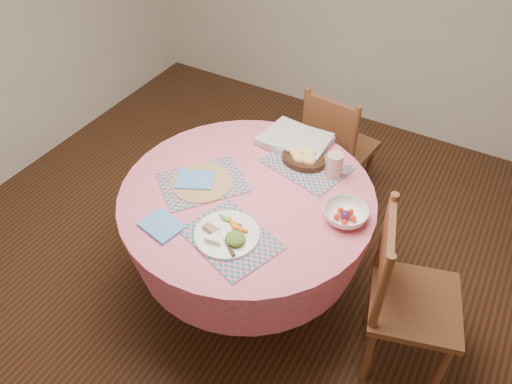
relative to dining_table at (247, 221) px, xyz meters
The scene contains 15 objects.
ground 0.56m from the dining_table, ahead, with size 4.00×4.00×0.00m, color #331C0F.
dining_table is the anchor object (origin of this frame).
chair_right 0.83m from the dining_table, ahead, with size 0.51×0.53×0.93m.
chair_back 0.95m from the dining_table, 84.08° to the left, with size 0.45×0.43×0.87m.
placemat_front 0.36m from the dining_table, 72.76° to the right, with size 0.40×0.30×0.01m, color #157768.
placemat_left 0.30m from the dining_table, 168.89° to the right, with size 0.40×0.30×0.01m, color #157768.
placemat_back 0.42m from the dining_table, 64.77° to the left, with size 0.40×0.30×0.01m, color #157768.
wicker_trivet 0.31m from the dining_table, 167.66° to the right, with size 0.30×0.30×0.01m, color olive.
napkin_near 0.48m from the dining_table, 119.60° to the right, with size 0.18×0.14×0.01m, color #5090CF.
napkin_far 0.34m from the dining_table, 167.76° to the right, with size 0.18×0.14×0.01m, color #5090CF.
dinner_plate 0.37m from the dining_table, 75.82° to the right, with size 0.29×0.29×0.05m.
bread_bowl 0.44m from the dining_table, 68.92° to the left, with size 0.23×0.23×0.08m.
latte_mug 0.52m from the dining_table, 46.46° to the left, with size 0.12×0.08×0.13m.
fruit_bowl 0.53m from the dining_table, ahead, with size 0.21×0.21×0.06m.
newspaper_stack 0.52m from the dining_table, 86.75° to the left, with size 0.37×0.31×0.04m.
Camera 1 is at (0.91, -1.51, 2.37)m, focal length 35.00 mm.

